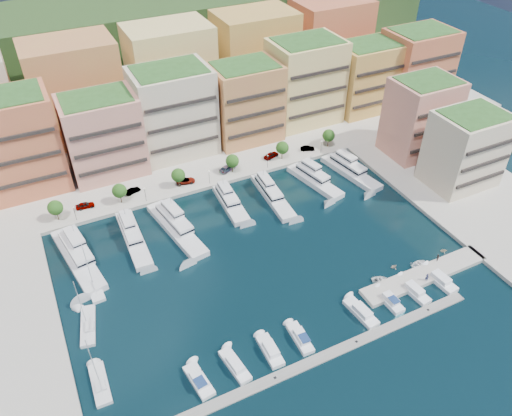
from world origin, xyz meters
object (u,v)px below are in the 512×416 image
object	(u,v)px
yacht_2	(175,226)
yacht_3	(230,201)
yacht_5	(313,179)
person_0	(427,277)
cruiser_1	(199,381)
cruiser_9	(439,280)
yacht_6	(349,170)
lamppost_0	(74,211)
yacht_0	(77,255)
car_1	(133,191)
car_5	(308,148)
lamppost_4	(321,145)
cruiser_2	(235,366)
car_4	(271,155)
person_1	(437,258)
car_2	(186,181)
cruiser_4	(300,338)
car_0	(85,205)
sailboat_2	(94,287)
yacht_1	(133,236)
tender_1	(394,266)
tree_5	(329,135)
car_3	(227,168)
tender_2	(419,264)
tree_1	(119,191)
cruiser_8	(413,291)
tender_0	(379,279)
lamppost_2	(209,175)
tender_3	(444,250)
tree_4	(282,148)
tree_3	(232,161)
cruiser_6	(361,313)
cruiser_7	(389,301)
tree_2	(178,175)
yacht_4	(271,194)
lamppost_3	(268,159)

from	to	relation	value
yacht_2	yacht_3	size ratio (longest dim) A/B	1.42
yacht_5	person_0	bearing A→B (deg)	-87.40
cruiser_1	cruiser_9	world-z (taller)	cruiser_1
yacht_6	lamppost_0	bearing A→B (deg)	171.02
yacht_0	yacht_3	bearing A→B (deg)	4.62
car_1	car_5	size ratio (longest dim) A/B	1.00
lamppost_4	yacht_0	distance (m)	75.63
cruiser_2	car_4	xyz separation A→B (m)	(38.96, 60.09, 1.29)
person_1	yacht_6	bearing A→B (deg)	-129.33
yacht_2	cruiser_9	bearing A→B (deg)	-42.50
yacht_0	person_0	world-z (taller)	yacht_0
person_0	car_2	bearing A→B (deg)	13.56
cruiser_4	car_0	bearing A→B (deg)	116.16
lamppost_4	sailboat_2	world-z (taller)	sailboat_2
cruiser_2	yacht_1	bearing A→B (deg)	99.74
person_0	tender_1	bearing A→B (deg)	7.69
lamppost_4	sailboat_2	distance (m)	76.93
tree_5	car_3	size ratio (longest dim) A/B	1.02
sailboat_2	car_1	size ratio (longest dim) A/B	3.13
yacht_2	car_0	size ratio (longest dim) A/B	5.19
tender_2	car_3	bearing A→B (deg)	16.57
tree_1	cruiser_8	size ratio (longest dim) A/B	0.65
car_4	yacht_1	bearing A→B (deg)	91.55
lamppost_4	tender_0	distance (m)	52.21
lamppost_2	lamppost_4	xyz separation A→B (m)	(36.00, 0.00, 0.00)
tree_1	lamppost_4	distance (m)	60.05
tender_3	person_0	bearing A→B (deg)	142.23
lamppost_4	cruiser_9	xyz separation A→B (m)	(-4.09, -55.79, -3.28)
tree_1	tender_3	distance (m)	81.70
tree_4	tree_3	bearing A→B (deg)	180.00
cruiser_1	sailboat_2	bearing A→B (deg)	111.13
cruiser_6	yacht_3	bearing A→B (deg)	101.57
tree_3	lamppost_4	distance (m)	28.11
lamppost_2	yacht_0	world-z (taller)	yacht_0
sailboat_2	car_3	distance (m)	52.01
tree_3	lamppost_0	world-z (taller)	tree_3
person_0	cruiser_2	bearing A→B (deg)	73.87
tree_4	tender_0	size ratio (longest dim) A/B	1.61
lamppost_2	cruiser_2	size ratio (longest dim) A/B	0.49
car_0	cruiser_6	bearing A→B (deg)	-138.72
yacht_2	cruiser_7	bearing A→B (deg)	-52.44
tree_2	tender_0	xyz separation A→B (m)	(28.26, -51.96, -4.38)
yacht_4	car_3	bearing A→B (deg)	111.13
cruiser_1	cruiser_4	distance (m)	21.18
tender_1	car_0	distance (m)	78.45
lamppost_3	cruiser_6	size ratio (longest dim) A/B	0.48
tree_3	yacht_1	xyz separation A→B (m)	(-33.04, -14.48, -3.65)
yacht_3	cruiser_2	distance (m)	49.62
cruiser_1	lamppost_3	bearing A→B (deg)	52.56
car_4	tree_2	bearing A→B (deg)	75.91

